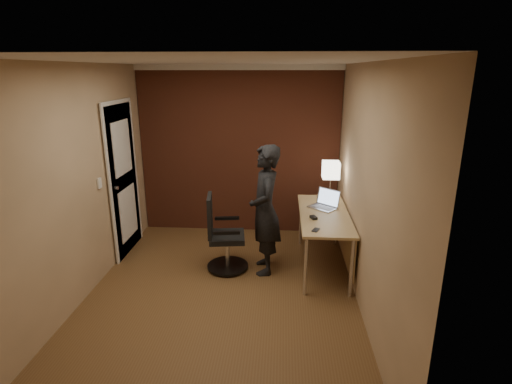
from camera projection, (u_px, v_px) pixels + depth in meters
room at (216, 149)px, 5.57m from camera, size 4.00×4.00×4.00m
desk at (330, 223)px, 4.95m from camera, size 0.60×1.50×0.73m
desk_lamp at (331, 170)px, 5.28m from camera, size 0.22×0.22×0.54m
laptop at (325, 203)px, 5.11m from camera, size 0.42×0.41×0.23m
mouse at (314, 217)px, 4.73m from camera, size 0.09×0.11×0.03m
phone at (316, 230)px, 4.39m from camera, size 0.10×0.13×0.01m
office_chair at (222, 238)px, 4.95m from camera, size 0.52×0.56×0.95m
person at (265, 210)px, 4.82m from camera, size 0.45×0.63×1.60m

